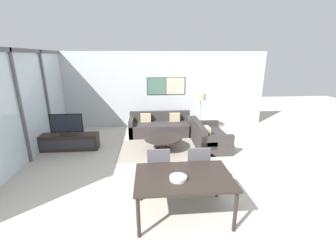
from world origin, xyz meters
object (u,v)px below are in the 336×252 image
dining_chair_left (159,168)px  sofa_side (207,138)px  television (67,125)px  fruit_bowl (178,178)px  tv_console (69,142)px  coffee_table (163,140)px  dining_chair_centre (197,166)px  sofa_main (161,127)px  dining_table (184,179)px  floor_lamp (201,100)px

dining_chair_left → sofa_side: bearing=55.7°
television → fruit_bowl: size_ratio=3.23×
tv_console → television: size_ratio=1.84×
tv_console → coffee_table: bearing=-5.6°
tv_console → dining_chair_centre: (3.27, -2.41, 0.31)m
sofa_main → dining_chair_left: size_ratio=2.20×
coffee_table → dining_chair_centre: (0.54, -2.14, 0.24)m
dining_chair_centre → coffee_table: bearing=104.0°
tv_console → sofa_side: sofa_side is taller
fruit_bowl → television: bearing=130.9°
dining_table → television: bearing=133.0°
tv_console → television: (0.00, 0.00, 0.53)m
floor_lamp → dining_chair_centre: bearing=-103.5°
sofa_main → floor_lamp: floor_lamp is taller
tv_console → dining_chair_centre: size_ratio=1.72×
sofa_side → floor_lamp: size_ratio=1.11×
dining_chair_centre → fruit_bowl: bearing=-121.1°
sofa_side → tv_console: bearing=88.6°
tv_console → coffee_table: tv_console is taller
dining_chair_left → dining_chair_centre: bearing=-0.4°
sofa_main → floor_lamp: size_ratio=1.49×
dining_chair_left → sofa_main: bearing=86.4°
floor_lamp → fruit_bowl: bearing=-107.1°
coffee_table → fruit_bowl: (0.05, -2.94, 0.47)m
tv_console → fruit_bowl: bearing=-49.1°
floor_lamp → tv_console: bearing=-165.4°
floor_lamp → coffee_table: bearing=-135.7°
dining_chair_left → floor_lamp: size_ratio=0.68×
sofa_main → tv_console: bearing=-157.0°
coffee_table → fruit_bowl: bearing=-89.0°
television → coffee_table: television is taller
tv_console → dining_chair_left: size_ratio=1.72×
sofa_side → dining_chair_left: size_ratio=1.63×
coffee_table → dining_chair_centre: bearing=-76.0°
television → dining_chair_centre: television is taller
sofa_side → fruit_bowl: fruit_bowl is taller
sofa_side → floor_lamp: floor_lamp is taller
sofa_main → fruit_bowl: 4.40m
dining_chair_centre → fruit_bowl: dining_chair_centre is taller
coffee_table → television: bearing=174.4°
sofa_main → dining_chair_centre: bearing=-81.5°
tv_console → dining_table: dining_table is taller
sofa_side → dining_table: sofa_side is taller
tv_console → sofa_main: (2.73, 1.16, 0.03)m
sofa_side → dining_chair_left: 2.80m
dining_chair_left → dining_table: bearing=-61.4°
dining_chair_left → coffee_table: bearing=84.0°
sofa_side → coffee_table: sofa_side is taller
fruit_bowl → sofa_side: bearing=67.4°
television → dining_chair_left: 3.48m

